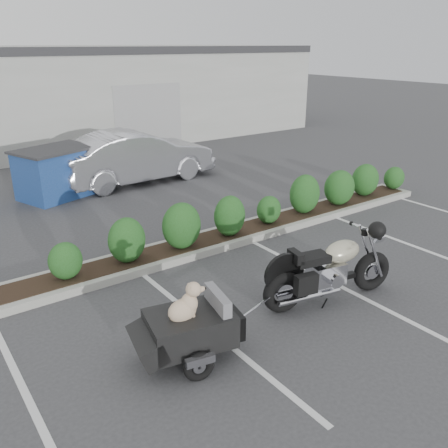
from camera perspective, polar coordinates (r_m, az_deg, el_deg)
ground at (r=8.64m, az=4.65°, el=-7.75°), size 90.00×90.00×0.00m
planter_kerb at (r=10.72m, az=1.17°, el=-1.31°), size 12.00×1.00×0.15m
building at (r=23.36m, az=-24.07°, el=14.00°), size 26.00×10.00×4.00m
motorcycle at (r=8.17m, az=12.73°, el=-5.41°), size 2.53×1.07×1.46m
pet_trailer at (r=6.64m, az=-4.26°, el=-12.30°), size 2.06×1.17×1.21m
sedan at (r=15.21m, az=-10.51°, el=7.99°), size 4.96×1.86×1.62m
dumpster at (r=14.31m, az=-19.42°, el=5.90°), size 2.48×2.06×1.39m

